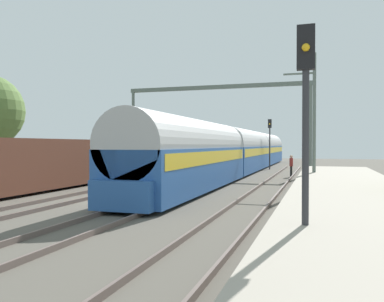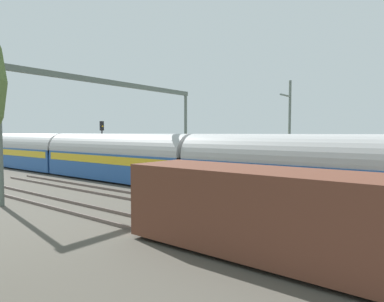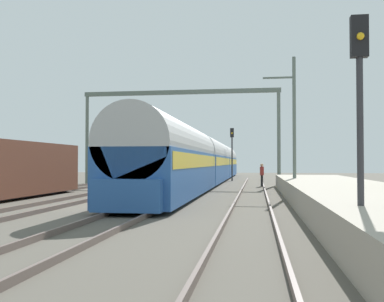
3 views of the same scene
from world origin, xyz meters
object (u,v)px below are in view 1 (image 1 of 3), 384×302
(railway_signal_far, at_px, (270,137))
(catenary_gantry, at_px, (216,107))
(passenger_train, at_px, (244,151))
(freight_car, at_px, (34,164))
(person_crossing, at_px, (291,164))
(railway_signal_near, at_px, (306,113))

(railway_signal_far, xyz_separation_m, catenary_gantry, (-3.96, -7.03, 2.61))
(passenger_train, height_order, catenary_gantry, catenary_gantry)
(freight_car, relative_size, railway_signal_far, 2.51)
(passenger_train, xyz_separation_m, freight_car, (-8.15, -19.12, -0.50))
(passenger_train, height_order, person_crossing, passenger_train)
(person_crossing, xyz_separation_m, railway_signal_far, (-2.77, 9.45, 2.27))
(railway_signal_far, bearing_deg, railway_signal_near, -82.20)
(person_crossing, height_order, railway_signal_near, railway_signal_near)
(person_crossing, bearing_deg, catenary_gantry, 61.68)
(railway_signal_far, bearing_deg, freight_car, -113.22)
(person_crossing, bearing_deg, freight_car, 128.99)
(person_crossing, height_order, railway_signal_far, railway_signal_far)
(railway_signal_far, bearing_deg, person_crossing, -73.69)
(passenger_train, relative_size, railway_signal_near, 9.91)
(railway_signal_near, distance_m, catenary_gantry, 27.71)
(railway_signal_near, height_order, catenary_gantry, catenary_gantry)
(railway_signal_near, xyz_separation_m, railway_signal_far, (-4.56, 33.27, 0.12))
(passenger_train, relative_size, freight_car, 3.78)
(railway_signal_far, relative_size, catenary_gantry, 0.31)
(passenger_train, bearing_deg, railway_signal_near, -77.38)
(person_crossing, xyz_separation_m, railway_signal_near, (1.79, -23.82, 2.15))
(person_crossing, xyz_separation_m, catenary_gantry, (-6.72, 2.42, 4.88))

